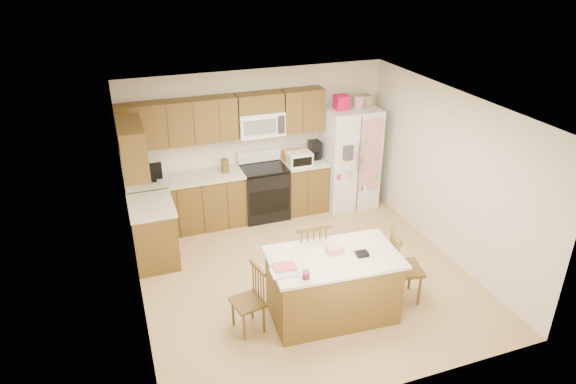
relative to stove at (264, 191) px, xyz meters
name	(u,v)px	position (x,y,z in m)	size (l,w,h in m)	color
ground	(305,275)	(0.00, -1.94, -0.47)	(4.50, 4.50, 0.00)	#AB8451
room_shell	(306,185)	(0.00, -1.94, 0.97)	(4.60, 4.60, 2.52)	beige
cabinetry	(208,179)	(-0.98, -0.15, 0.44)	(3.36, 1.56, 2.15)	brown
stove	(264,191)	(0.00, 0.00, 0.00)	(0.76, 0.65, 1.13)	black
refrigerator	(349,156)	(1.57, -0.06, 0.45)	(0.90, 0.79, 2.04)	white
island	(333,285)	(0.01, -2.85, -0.03)	(1.68, 1.04, 0.97)	brown
windsor_chair_left	(249,301)	(-1.05, -2.76, -0.06)	(0.42, 0.44, 0.87)	brown
windsor_chair_back	(309,258)	(-0.07, -2.27, 0.04)	(0.48, 0.46, 1.09)	brown
windsor_chair_right	(403,268)	(1.02, -2.86, 0.00)	(0.50, 0.51, 1.01)	brown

